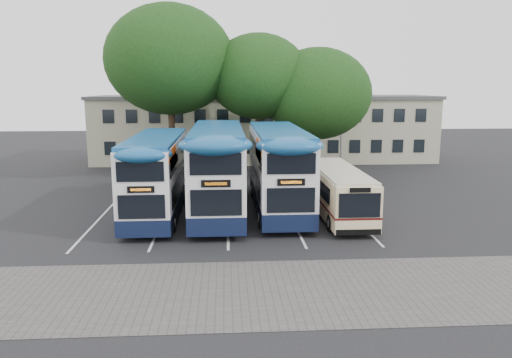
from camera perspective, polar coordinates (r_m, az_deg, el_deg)
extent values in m
plane|color=black|center=(23.08, 6.24, -7.55)|extent=(120.00, 120.00, 0.00)
cube|color=#595654|center=(18.17, 2.60, -12.63)|extent=(40.00, 6.00, 0.01)
cube|color=silver|center=(28.40, -17.59, -4.50)|extent=(0.12, 11.00, 0.01)
cube|color=silver|center=(27.75, -10.55, -4.52)|extent=(0.12, 11.00, 0.01)
cube|color=silver|center=(27.54, -3.28, -4.47)|extent=(0.12, 11.00, 0.01)
cube|color=silver|center=(27.78, 3.98, -4.35)|extent=(0.12, 11.00, 0.01)
cube|color=silver|center=(28.44, 11.01, -4.16)|extent=(0.12, 11.00, 0.01)
cube|color=#ADA78B|center=(48.92, 0.93, 5.76)|extent=(32.00, 8.00, 6.00)
cube|color=#4C4C4F|center=(48.76, 0.94, 9.33)|extent=(32.40, 8.40, 0.30)
cube|color=black|center=(45.07, 1.33, 3.67)|extent=(30.00, 0.06, 1.20)
cube|color=black|center=(44.82, 1.34, 7.23)|extent=(30.00, 0.06, 1.20)
cylinder|color=gray|center=(42.83, 9.78, 6.92)|extent=(0.14, 0.14, 9.00)
cube|color=gray|center=(42.78, 9.97, 12.94)|extent=(0.12, 0.80, 0.12)
cube|color=gray|center=(42.39, 10.10, 12.89)|extent=(0.25, 0.50, 0.12)
cylinder|color=black|center=(39.27, -9.57, 4.90)|extent=(0.50, 0.50, 6.68)
ellipsoid|color=black|center=(39.13, -9.83, 13.29)|extent=(9.72, 9.72, 8.26)
cylinder|color=black|center=(39.10, 0.28, 4.35)|extent=(0.50, 0.50, 5.77)
ellipsoid|color=black|center=(38.86, 0.29, 11.64)|extent=(7.65, 7.65, 6.51)
cylinder|color=black|center=(39.53, 6.90, 3.65)|extent=(0.50, 0.50, 4.82)
ellipsoid|color=black|center=(39.25, 7.04, 9.66)|extent=(8.28, 8.28, 7.04)
cube|color=#0E1734|center=(28.55, -11.16, -2.66)|extent=(2.53, 10.61, 0.81)
cube|color=white|center=(28.17, -11.30, 1.25)|extent=(2.53, 10.61, 3.13)
cube|color=#17548F|center=(27.96, -11.43, 4.52)|extent=(2.48, 10.40, 0.30)
cube|color=black|center=(28.62, -11.16, -0.35)|extent=(2.57, 9.40, 1.01)
cube|color=black|center=(28.07, -11.36, 2.67)|extent=(2.57, 10.01, 0.91)
cube|color=orange|center=(24.41, -9.52, 2.88)|extent=(0.02, 3.23, 0.56)
cube|color=black|center=(23.00, -13.03, -1.18)|extent=(1.21, 0.06, 0.30)
cylinder|color=black|center=(31.74, -12.48, -1.74)|extent=(0.30, 1.01, 1.01)
cylinder|color=black|center=(31.46, -8.36, -1.71)|extent=(0.30, 1.01, 1.01)
cylinder|color=black|center=(25.46, -14.71, -4.91)|extent=(0.30, 1.01, 1.01)
cylinder|color=black|center=(25.11, -9.58, -4.92)|extent=(0.30, 1.01, 1.01)
cube|color=#0E1734|center=(28.66, -4.36, -2.29)|extent=(2.78, 11.67, 0.89)
cube|color=white|center=(28.26, -4.42, 2.00)|extent=(2.78, 11.67, 3.44)
cube|color=#17548F|center=(28.05, -4.47, 5.59)|extent=(2.72, 11.43, 0.33)
cube|color=black|center=(28.74, -4.38, 0.24)|extent=(2.82, 10.33, 1.11)
cube|color=black|center=(28.15, -4.44, 3.56)|extent=(2.82, 11.00, 1.00)
cube|color=orange|center=(24.29, -1.27, 3.91)|extent=(0.02, 3.56, 0.61)
cube|color=black|center=(22.50, -4.61, -0.53)|extent=(1.33, 0.06, 0.33)
cylinder|color=black|center=(32.06, -6.52, -1.34)|extent=(0.33, 1.11, 1.11)
cylinder|color=black|center=(32.03, -2.03, -1.29)|extent=(0.33, 1.11, 1.11)
cylinder|color=black|center=(25.05, -7.34, -4.78)|extent=(0.33, 1.11, 1.11)
cylinder|color=black|center=(25.01, -1.57, -4.72)|extent=(0.33, 1.11, 1.11)
cube|color=#0E1734|center=(29.17, 2.51, -2.08)|extent=(2.71, 11.36, 0.87)
cube|color=white|center=(28.77, 2.54, 2.02)|extent=(2.71, 11.36, 3.36)
cube|color=#17548F|center=(28.56, 2.57, 5.46)|extent=(2.65, 11.14, 0.32)
cube|color=black|center=(29.24, 2.46, 0.33)|extent=(2.75, 10.07, 1.08)
cube|color=black|center=(28.67, 2.56, 3.52)|extent=(2.75, 10.72, 0.97)
cube|color=orange|center=(25.12, 6.58, 3.81)|extent=(0.02, 3.46, 0.60)
cube|color=black|center=(23.20, 4.04, -0.36)|extent=(1.30, 0.06, 0.32)
cylinder|color=black|center=(32.33, -0.27, -1.20)|extent=(0.32, 1.08, 1.08)
cylinder|color=black|center=(32.56, 4.03, -1.14)|extent=(0.32, 1.08, 1.08)
cylinder|color=black|center=(25.50, 0.65, -4.45)|extent=(0.32, 1.08, 1.08)
cylinder|color=black|center=(25.79, 6.10, -4.33)|extent=(0.32, 1.08, 1.08)
cube|color=red|center=(30.18, 4.88, 3.85)|extent=(0.02, 4.33, 0.92)
cube|color=beige|center=(27.97, 9.34, -1.41)|extent=(2.23, 8.92, 2.28)
cube|color=beige|center=(27.75, 9.41, 0.98)|extent=(2.14, 8.57, 0.18)
cube|color=black|center=(28.32, 9.16, -0.47)|extent=(2.27, 7.14, 0.80)
cube|color=#551111|center=(28.05, 9.31, -2.17)|extent=(2.26, 8.94, 0.11)
cube|color=black|center=(23.67, 11.76, -2.98)|extent=(1.96, 0.06, 1.16)
cylinder|color=black|center=(25.11, 8.55, -5.03)|extent=(0.27, 0.89, 0.89)
cylinder|color=black|center=(25.60, 12.99, -4.88)|extent=(0.27, 0.89, 0.89)
cylinder|color=black|center=(30.54, 6.32, -2.15)|extent=(0.27, 0.89, 0.89)
cylinder|color=black|center=(30.95, 10.01, -2.08)|extent=(0.27, 0.89, 0.89)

